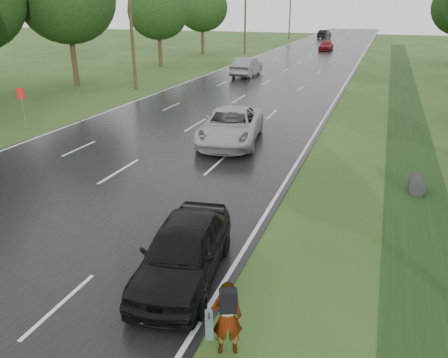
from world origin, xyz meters
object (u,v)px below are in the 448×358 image
pedestrian (226,317)px  white_pickup (231,126)px  silver_sedan (247,67)px  road_sign (22,100)px  dark_sedan (183,250)px

pedestrian → white_pickup: size_ratio=0.28×
pedestrian → silver_sedan: 36.54m
silver_sedan → road_sign: bearing=76.1°
road_sign → pedestrian: road_sign is taller
road_sign → white_pickup: (11.50, 1.52, -0.77)m
road_sign → dark_sedan: road_sign is taller
dark_sedan → silver_sedan: bearing=96.1°
white_pickup → road_sign: bearing=178.4°
road_sign → white_pickup: size_ratio=0.39×
dark_sedan → silver_sedan: (-8.49, 33.03, 0.10)m
white_pickup → dark_sedan: bearing=-85.9°
silver_sedan → pedestrian: bearing=106.5°
pedestrian → white_pickup: (-4.57, 13.55, 0.02)m
silver_sedan → white_pickup: bearing=105.1°
white_pickup → silver_sedan: silver_sedan is taller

